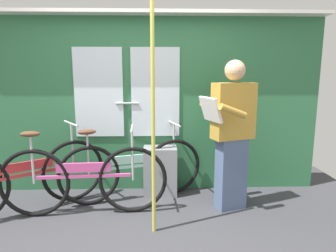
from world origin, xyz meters
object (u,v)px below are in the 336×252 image
object	(u,v)px
passenger_reading_newspaper	(232,133)
bicycle_by_pole	(83,180)
bicycle_near_door	(26,178)
trash_bin_by_wall	(160,171)
handrail_pole	(153,120)
bicycle_leaning_behind	(133,169)

from	to	relation	value
passenger_reading_newspaper	bicycle_by_pole	bearing A→B (deg)	-15.18
bicycle_near_door	trash_bin_by_wall	xyz separation A→B (m)	(1.45, 0.45, -0.09)
trash_bin_by_wall	handrail_pole	world-z (taller)	handrail_pole
bicycle_by_pole	passenger_reading_newspaper	size ratio (longest dim) A/B	1.07
handrail_pole	bicycle_by_pole	bearing A→B (deg)	153.75
bicycle_by_pole	trash_bin_by_wall	bearing A→B (deg)	28.74
bicycle_leaning_behind	handrail_pole	size ratio (longest dim) A/B	0.76
trash_bin_by_wall	handrail_pole	xyz separation A→B (m)	(-0.07, -0.89, 0.79)
bicycle_leaning_behind	passenger_reading_newspaper	world-z (taller)	passenger_reading_newspaper
bicycle_near_door	bicycle_by_pole	xyz separation A→B (m)	(0.64, -0.07, 0.00)
bicycle_near_door	bicycle_leaning_behind	size ratio (longest dim) A/B	0.88
bicycle_leaning_behind	bicycle_by_pole	size ratio (longest dim) A/B	0.94
trash_bin_by_wall	handrail_pole	bearing A→B (deg)	-94.19
passenger_reading_newspaper	handrail_pole	world-z (taller)	handrail_pole
bicycle_near_door	trash_bin_by_wall	bearing A→B (deg)	-17.68
bicycle_leaning_behind	trash_bin_by_wall	distance (m)	0.37
bicycle_by_pole	trash_bin_by_wall	size ratio (longest dim) A/B	2.92
trash_bin_by_wall	handrail_pole	distance (m)	1.19
bicycle_near_door	bicycle_by_pole	world-z (taller)	bicycle_by_pole
passenger_reading_newspaper	bicycle_near_door	bearing A→B (deg)	-18.01
passenger_reading_newspaper	trash_bin_by_wall	size ratio (longest dim) A/B	2.72
bicycle_near_door	bicycle_by_pole	distance (m)	0.64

